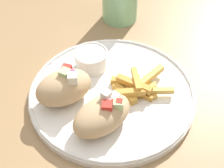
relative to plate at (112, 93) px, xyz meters
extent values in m
cube|color=#9E7A51|center=(-0.02, 0.06, -0.03)|extent=(1.58, 1.58, 0.04)
cylinder|color=white|center=(0.00, 0.00, 0.00)|extent=(0.32, 0.32, 0.01)
torus|color=white|center=(0.00, 0.00, 0.01)|extent=(0.31, 0.31, 0.01)
ellipsoid|color=tan|center=(-0.07, -0.04, 0.03)|extent=(0.12, 0.08, 0.05)
cube|color=red|center=(-0.05, -0.06, 0.06)|extent=(0.01, 0.01, 0.01)
cube|color=silver|center=(-0.04, -0.04, 0.05)|extent=(0.02, 0.02, 0.02)
cube|color=#A34C84|center=(-0.05, -0.03, 0.05)|extent=(0.01, 0.01, 0.01)
cube|color=white|center=(-0.05, -0.04, 0.05)|extent=(0.02, 0.02, 0.01)
cube|color=#B7D693|center=(-0.05, -0.05, 0.05)|extent=(0.02, 0.02, 0.02)
cube|color=white|center=(-0.05, -0.03, 0.06)|extent=(0.01, 0.01, 0.01)
cube|color=red|center=(-0.07, -0.04, 0.05)|extent=(0.02, 0.02, 0.02)
ellipsoid|color=tan|center=(-0.07, 0.06, 0.03)|extent=(0.12, 0.10, 0.06)
cube|color=#A34C84|center=(-0.06, 0.04, 0.06)|extent=(0.01, 0.01, 0.01)
cube|color=#B7D693|center=(-0.06, 0.06, 0.06)|extent=(0.02, 0.02, 0.02)
cube|color=red|center=(-0.05, 0.06, 0.06)|extent=(0.02, 0.02, 0.02)
cube|color=silver|center=(-0.06, 0.04, 0.06)|extent=(0.02, 0.02, 0.02)
cube|color=gold|center=(0.02, -0.04, 0.01)|extent=(0.02, 0.07, 0.01)
cube|color=#E5B251|center=(0.04, -0.04, 0.01)|extent=(0.05, 0.05, 0.01)
cube|color=gold|center=(0.03, -0.01, 0.01)|extent=(0.04, 0.07, 0.01)
cube|color=gold|center=(0.01, -0.03, 0.01)|extent=(0.02, 0.06, 0.01)
cube|color=#E5B251|center=(0.03, -0.03, 0.01)|extent=(0.06, 0.04, 0.01)
cube|color=#E5B251|center=(0.05, -0.05, 0.01)|extent=(0.04, 0.05, 0.01)
cube|color=#E5B251|center=(0.06, -0.04, 0.02)|extent=(0.08, 0.02, 0.01)
cube|color=gold|center=(0.03, -0.03, 0.03)|extent=(0.05, 0.05, 0.01)
cube|color=gold|center=(0.03, -0.03, 0.02)|extent=(0.02, 0.07, 0.01)
cube|color=#E5B251|center=(0.05, -0.07, 0.02)|extent=(0.05, 0.05, 0.01)
cube|color=gold|center=(0.01, -0.04, 0.02)|extent=(0.05, 0.05, 0.01)
cylinder|color=white|center=(0.03, 0.08, 0.02)|extent=(0.07, 0.07, 0.04)
cylinder|color=beige|center=(0.03, 0.08, 0.04)|extent=(0.05, 0.05, 0.01)
torus|color=white|center=(0.03, 0.08, 0.04)|extent=(0.07, 0.07, 0.00)
cylinder|color=silver|center=(0.22, 0.15, 0.03)|extent=(0.08, 0.08, 0.08)
camera|label=1|loc=(-0.31, -0.26, 0.44)|focal=50.00mm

